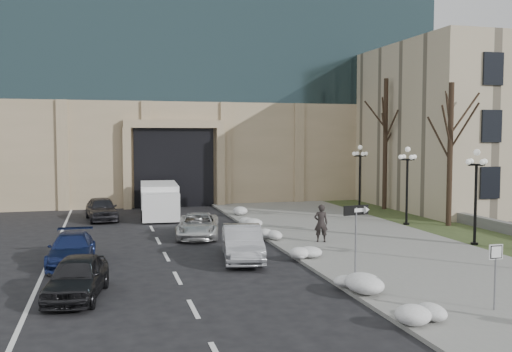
# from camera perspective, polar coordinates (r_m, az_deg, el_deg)

# --- Properties ---
(sidewalk) EXTENTS (9.00, 40.00, 0.12)m
(sidewalk) POSITION_cam_1_polar(r_m,az_deg,el_deg) (28.78, 11.40, -6.73)
(sidewalk) COLOR gray
(sidewalk) RESTS_ON ground
(curb) EXTENTS (0.30, 40.00, 0.14)m
(curb) POSITION_cam_1_polar(r_m,az_deg,el_deg) (27.12, 2.77, -7.29)
(curb) COLOR gray
(curb) RESTS_ON ground
(grass_strip) EXTENTS (4.00, 40.00, 0.10)m
(grass_strip) POSITION_cam_1_polar(r_m,az_deg,el_deg) (32.16, 21.89, -5.82)
(grass_strip) COLOR #324221
(grass_strip) RESTS_ON ground
(stone_wall) EXTENTS (0.50, 30.00, 0.70)m
(stone_wall) POSITION_cam_1_polar(r_m,az_deg,el_deg) (34.89, 22.57, -4.59)
(stone_wall) COLOR slate
(stone_wall) RESTS_ON ground
(classical_building) EXTENTS (22.00, 18.12, 12.00)m
(classical_building) POSITION_cam_1_polar(r_m,az_deg,el_deg) (50.12, 23.50, 4.38)
(classical_building) COLOR tan
(classical_building) RESTS_ON ground
(car_a) EXTENTS (2.33, 4.36, 1.41)m
(car_a) POSITION_cam_1_polar(r_m,az_deg,el_deg) (20.13, -17.47, -9.61)
(car_a) COLOR black
(car_a) RESTS_ON ground
(car_b) EXTENTS (2.33, 4.81, 1.52)m
(car_b) POSITION_cam_1_polar(r_m,az_deg,el_deg) (24.77, -1.36, -6.74)
(car_b) COLOR #AFB1B7
(car_b) RESTS_ON ground
(car_c) EXTENTS (1.95, 4.52, 1.30)m
(car_c) POSITION_cam_1_polar(r_m,az_deg,el_deg) (25.27, -17.95, -6.98)
(car_c) COLOR navy
(car_c) RESTS_ON ground
(car_d) EXTENTS (3.02, 4.95, 1.28)m
(car_d) POSITION_cam_1_polar(r_m,az_deg,el_deg) (30.54, -5.82, -4.94)
(car_d) COLOR silver
(car_d) RESTS_ON ground
(car_e) EXTENTS (2.27, 4.57, 1.50)m
(car_e) POSITION_cam_1_polar(r_m,az_deg,el_deg) (37.81, -15.18, -3.17)
(car_e) COLOR #2F2E33
(car_e) RESTS_ON ground
(pedestrian) EXTENTS (0.78, 0.61, 1.88)m
(pedestrian) POSITION_cam_1_polar(r_m,az_deg,el_deg) (28.60, 6.52, -4.71)
(pedestrian) COLOR black
(pedestrian) RESTS_ON sidewalk
(box_truck) EXTENTS (2.78, 6.99, 2.18)m
(box_truck) POSITION_cam_1_polar(r_m,az_deg,el_deg) (38.69, -9.64, -2.47)
(box_truck) COLOR white
(box_truck) RESTS_ON ground
(one_way_sign) EXTENTS (1.10, 0.33, 2.92)m
(one_way_sign) POSITION_cam_1_polar(r_m,az_deg,el_deg) (20.75, 10.39, -4.28)
(one_way_sign) COLOR slate
(one_way_sign) RESTS_ON ground
(keep_sign) EXTENTS (0.46, 0.07, 2.13)m
(keep_sign) POSITION_cam_1_polar(r_m,az_deg,el_deg) (18.80, 22.84, -8.01)
(keep_sign) COLOR slate
(keep_sign) RESTS_ON ground
(snow_clump_b) EXTENTS (1.10, 1.60, 0.36)m
(snow_clump_b) POSITION_cam_1_polar(r_m,az_deg,el_deg) (17.06, 16.79, -13.49)
(snow_clump_b) COLOR white
(snow_clump_b) RESTS_ON sidewalk
(snow_clump_c) EXTENTS (1.10, 1.60, 0.36)m
(snow_clump_c) POSITION_cam_1_polar(r_m,az_deg,el_deg) (20.28, 10.08, -10.57)
(snow_clump_c) COLOR white
(snow_clump_c) RESTS_ON sidewalk
(snow_clump_d) EXTENTS (1.10, 1.60, 0.36)m
(snow_clump_d) POSITION_cam_1_polar(r_m,az_deg,el_deg) (24.89, 4.89, -7.79)
(snow_clump_d) COLOR white
(snow_clump_d) RESTS_ON sidewalk
(snow_clump_e) EXTENTS (1.10, 1.60, 0.36)m
(snow_clump_e) POSITION_cam_1_polar(r_m,az_deg,el_deg) (29.42, 1.50, -5.94)
(snow_clump_e) COLOR white
(snow_clump_e) RESTS_ON sidewalk
(snow_clump_f) EXTENTS (1.10, 1.60, 0.36)m
(snow_clump_f) POSITION_cam_1_polar(r_m,az_deg,el_deg) (33.24, -0.37, -4.79)
(snow_clump_f) COLOR white
(snow_clump_f) RESTS_ON sidewalk
(snow_clump_g) EXTENTS (1.10, 1.60, 0.36)m
(snow_clump_g) POSITION_cam_1_polar(r_m,az_deg,el_deg) (38.16, -1.51, -3.65)
(snow_clump_g) COLOR white
(snow_clump_g) RESTS_ON sidewalk
(lamppost_b) EXTENTS (1.18, 1.18, 4.76)m
(lamppost_b) POSITION_cam_1_polar(r_m,az_deg,el_deg) (29.59, 21.14, -0.74)
(lamppost_b) COLOR black
(lamppost_b) RESTS_ON ground
(lamppost_c) EXTENTS (1.18, 1.18, 4.76)m
(lamppost_c) POSITION_cam_1_polar(r_m,az_deg,el_deg) (35.04, 14.88, 0.10)
(lamppost_c) COLOR black
(lamppost_c) RESTS_ON ground
(lamppost_d) EXTENTS (1.18, 1.18, 4.76)m
(lamppost_d) POSITION_cam_1_polar(r_m,az_deg,el_deg) (40.80, 10.35, 0.70)
(lamppost_d) COLOR black
(lamppost_d) RESTS_ON ground
(tree_mid) EXTENTS (3.20, 3.20, 8.50)m
(tree_mid) POSITION_cam_1_polar(r_m,az_deg,el_deg) (35.27, 18.88, 3.99)
(tree_mid) COLOR black
(tree_mid) RESTS_ON ground
(tree_far) EXTENTS (3.20, 3.20, 9.50)m
(tree_far) POSITION_cam_1_polar(r_m,az_deg,el_deg) (42.17, 12.83, 4.95)
(tree_far) COLOR black
(tree_far) RESTS_ON ground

